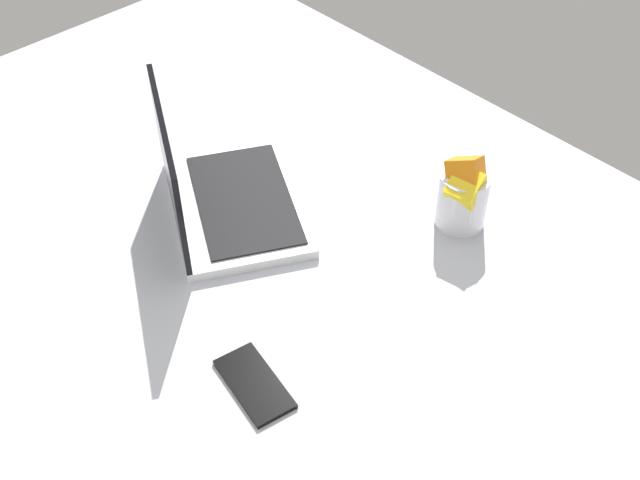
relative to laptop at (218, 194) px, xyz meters
The scene contains 4 objects.
bed_mattress 18.92cm from the laptop, 155.80° to the left, with size 180.00×140.00×18.00cm, color #B7BCC6.
laptop is the anchor object (origin of this frame).
snack_cup 43.89cm from the laptop, 136.72° to the right, with size 9.77×9.96×15.54cm.
cell_phone 40.03cm from the laptop, 149.19° to the left, with size 6.80×14.00×0.80cm, color black.
Camera 1 is at (-80.82, 56.61, 118.33)cm, focal length 45.15 mm.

